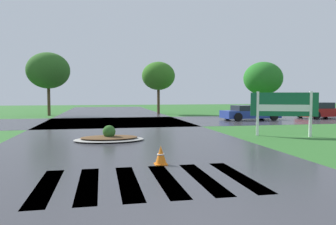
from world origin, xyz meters
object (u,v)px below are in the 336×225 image
(car_silver_hatch, at_px, (250,113))
(traffic_cone, at_px, (161,156))
(estate_billboard, at_px, (284,106))
(median_island, at_px, (109,138))
(car_blue_compact, at_px, (321,111))

(car_silver_hatch, distance_m, traffic_cone, 17.76)
(estate_billboard, xyz_separation_m, median_island, (-8.34, 0.08, -1.31))
(car_blue_compact, relative_size, traffic_cone, 7.64)
(estate_billboard, xyz_separation_m, car_silver_hatch, (2.83, 9.63, -0.90))
(median_island, bearing_deg, car_blue_compact, 29.47)
(median_island, distance_m, car_blue_compact, 20.69)
(median_island, xyz_separation_m, car_blue_compact, (18.01, 10.18, 0.49))
(estate_billboard, bearing_deg, car_silver_hatch, -83.67)
(median_island, height_order, car_silver_hatch, car_silver_hatch)
(median_island, bearing_deg, traffic_cone, -75.61)
(median_island, distance_m, car_silver_hatch, 14.70)
(estate_billboard, height_order, car_blue_compact, estate_billboard)
(car_silver_hatch, xyz_separation_m, traffic_cone, (-9.82, -14.79, -0.29))
(car_silver_hatch, height_order, traffic_cone, car_silver_hatch)
(car_blue_compact, bearing_deg, median_island, -157.15)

